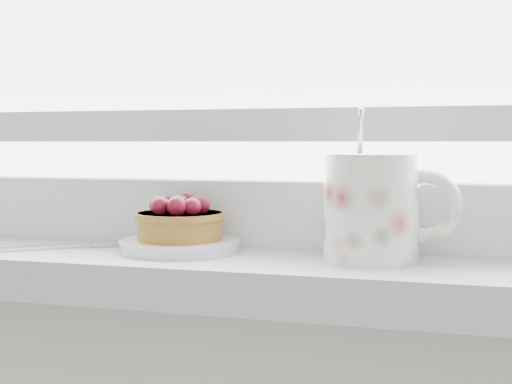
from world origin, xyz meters
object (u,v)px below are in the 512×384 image
at_px(saucer, 180,246).
at_px(raspberry_tart, 180,220).
at_px(fork, 51,247).
at_px(floral_mug, 375,205).

relative_size(saucer, raspberry_tart, 1.37).
distance_m(saucer, fork, 0.14).
distance_m(raspberry_tart, floral_mug, 0.20).
xyz_separation_m(floral_mug, fork, (-0.34, -0.02, -0.05)).
bearing_deg(saucer, raspberry_tart, -5.62).
distance_m(saucer, floral_mug, 0.20).
bearing_deg(raspberry_tart, saucer, 174.38).
xyz_separation_m(saucer, fork, (-0.14, -0.02, -0.00)).
height_order(saucer, raspberry_tart, raspberry_tart).
distance_m(raspberry_tart, fork, 0.14).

